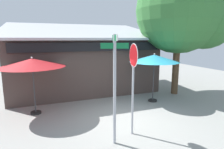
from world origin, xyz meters
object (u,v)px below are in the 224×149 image
street_sign_post (115,80)px  stop_sign (133,73)px  patio_umbrella_crimson_left (32,63)px  patio_umbrella_teal_center (154,59)px  shade_tree (186,13)px

street_sign_post → stop_sign: bearing=24.3°
patio_umbrella_crimson_left → patio_umbrella_teal_center: bearing=-4.0°
street_sign_post → patio_umbrella_crimson_left: bearing=123.4°
shade_tree → patio_umbrella_crimson_left: bearing=-178.2°
street_sign_post → patio_umbrella_teal_center: (3.33, 3.03, 0.22)m
patio_umbrella_teal_center → shade_tree: 3.37m
stop_sign → patio_umbrella_crimson_left: size_ratio=1.13×
patio_umbrella_crimson_left → stop_sign: bearing=-45.4°
street_sign_post → stop_sign: 0.86m
stop_sign → street_sign_post: bearing=-155.7°
street_sign_post → shade_tree: shade_tree is taller
street_sign_post → patio_umbrella_teal_center: bearing=42.4°
patio_umbrella_crimson_left → patio_umbrella_teal_center: 5.60m
patio_umbrella_teal_center → stop_sign: bearing=-133.5°
street_sign_post → patio_umbrella_teal_center: size_ratio=1.34×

